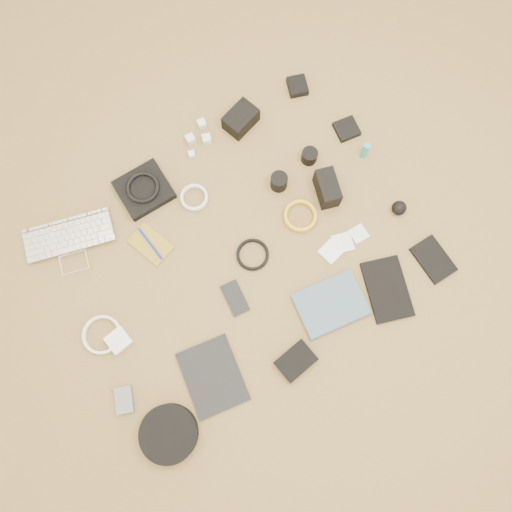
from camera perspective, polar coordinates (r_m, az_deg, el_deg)
room_shell at (r=0.73m, az=-5.33°, el=23.41°), size 4.04×4.04×2.58m
laptop at (r=2.00m, az=-20.30°, el=0.88°), size 0.39×0.33×0.03m
headphone_pouch at (r=1.99m, az=-12.68°, el=7.40°), size 0.20×0.19×0.03m
headphones at (r=1.97m, az=-12.83°, el=7.66°), size 0.16×0.16×0.02m
charger_a at (r=2.05m, az=-7.51°, el=13.12°), size 0.04×0.04×0.03m
charger_b at (r=2.03m, az=-7.35°, el=11.44°), size 0.03×0.03×0.02m
charger_c at (r=2.08m, az=-6.22°, el=14.79°), size 0.04×0.04×0.03m
charger_d at (r=2.04m, az=-5.66°, el=13.17°), size 0.04×0.04×0.03m
dslr_camera at (r=2.05m, az=-1.76°, el=15.37°), size 0.15×0.12×0.08m
lens_pouch at (r=2.16m, az=4.76°, el=18.79°), size 0.10×0.11×0.03m
notebook_olive at (r=1.93m, az=-11.92°, el=1.32°), size 0.14×0.18×0.01m
pen_blue at (r=1.92m, az=-11.98°, el=1.38°), size 0.02×0.15×0.01m
cable_white_a at (r=1.96m, az=-7.06°, el=6.59°), size 0.13×0.13×0.01m
lens_a at (r=1.94m, az=2.63°, el=8.49°), size 0.08×0.08×0.07m
lens_b at (r=2.00m, az=6.12°, el=11.29°), size 0.07×0.07×0.06m
card_reader at (r=2.09m, az=10.32°, el=14.09°), size 0.10×0.10×0.02m
power_brick at (r=1.89m, az=-15.41°, el=-9.29°), size 0.08×0.08×0.03m
cable_white_b at (r=1.92m, az=-17.15°, el=-8.60°), size 0.15×0.15×0.01m
cable_black at (r=1.88m, az=-0.39°, el=0.12°), size 0.15×0.15×0.01m
cable_yellow at (r=1.93m, az=5.07°, el=4.52°), size 0.15×0.15×0.01m
flash at (r=1.93m, az=8.14°, el=7.67°), size 0.11×0.15×0.10m
lens_cleaner at (r=2.03m, az=12.35°, el=11.70°), size 0.03×0.03×0.09m
battery_charger at (r=1.88m, az=-14.81°, el=-15.61°), size 0.09×0.11×0.03m
tablet at (r=1.83m, az=-4.96°, el=-13.56°), size 0.24×0.28×0.01m
phone at (r=1.85m, az=-2.41°, el=-4.83°), size 0.08×0.13×0.01m
filter_case_left at (r=1.90m, az=8.53°, el=0.50°), size 0.08×0.08×0.01m
filter_case_mid at (r=1.92m, az=9.89°, el=1.49°), size 0.09×0.09×0.01m
filter_case_right at (r=1.94m, az=11.65°, el=2.49°), size 0.07×0.07×0.01m
air_blower at (r=1.99m, az=16.03°, el=5.30°), size 0.07×0.07×0.06m
headphone_case at (r=1.84m, az=-9.92°, el=-19.37°), size 0.24×0.24×0.06m
drive_case at (r=1.82m, az=4.57°, el=-11.87°), size 0.14×0.11×0.03m
paperback at (r=1.85m, az=9.77°, el=-8.04°), size 0.27×0.22×0.02m
notebook_black_a at (r=1.91m, az=14.75°, el=-3.70°), size 0.22×0.27×0.02m
notebook_black_b at (r=1.99m, az=19.60°, el=-0.37°), size 0.11×0.17×0.01m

